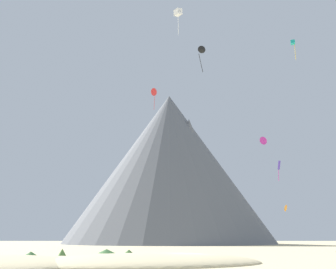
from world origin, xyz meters
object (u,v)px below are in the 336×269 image
(kite_indigo_mid, at_px, (279,167))
(kite_magenta_mid, at_px, (263,141))
(kite_black_high, at_px, (202,50))
(kite_teal_high, at_px, (293,43))
(bush_near_right, at_px, (31,253))
(kite_red_high, at_px, (154,92))
(bush_ridge_crest, at_px, (29,258))
(kite_orange_low, at_px, (285,208))
(bush_near_left, at_px, (62,252))
(kite_white_high, at_px, (178,13))
(rock_massif, at_px, (171,170))
(bush_mid_center, at_px, (129,252))
(bush_scatter_east, at_px, (107,251))

(kite_indigo_mid, xyz_separation_m, kite_magenta_mid, (3.12, 20.96, 9.94))
(kite_magenta_mid, distance_m, kite_black_high, 36.06)
(kite_teal_high, bearing_deg, kite_indigo_mid, -176.74)
(bush_near_right, height_order, kite_red_high, kite_red_high)
(bush_ridge_crest, distance_m, kite_black_high, 39.93)
(kite_orange_low, bearing_deg, kite_magenta_mid, -145.60)
(bush_near_left, relative_size, bush_ridge_crest, 0.45)
(bush_near_right, bearing_deg, kite_white_high, 10.17)
(kite_teal_high, relative_size, kite_indigo_mid, 1.14)
(bush_near_right, distance_m, rock_massif, 94.38)
(bush_near_left, relative_size, kite_indigo_mid, 0.29)
(bush_ridge_crest, bearing_deg, kite_indigo_mid, 36.74)
(kite_indigo_mid, xyz_separation_m, kite_black_high, (-14.12, -9.86, 17.26))
(bush_ridge_crest, relative_size, kite_orange_low, 1.81)
(bush_mid_center, height_order, kite_orange_low, kite_orange_low)
(bush_near_right, bearing_deg, bush_scatter_east, 39.64)
(bush_near_right, bearing_deg, rock_massif, 77.16)
(bush_mid_center, distance_m, kite_indigo_mid, 31.14)
(rock_massif, bearing_deg, kite_black_high, -87.92)
(kite_magenta_mid, bearing_deg, kite_white_high, 37.30)
(bush_near_right, bearing_deg, kite_orange_low, 25.88)
(bush_near_right, relative_size, bush_ridge_crest, 0.70)
(rock_massif, bearing_deg, bush_near_right, -102.84)
(kite_white_high, bearing_deg, kite_black_high, 60.34)
(bush_ridge_crest, distance_m, kite_orange_low, 47.63)
(bush_near_right, bearing_deg, kite_red_high, 67.03)
(bush_mid_center, bearing_deg, kite_black_high, 15.75)
(kite_teal_high, bearing_deg, bush_near_left, -142.12)
(bush_scatter_east, relative_size, kite_magenta_mid, 1.31)
(bush_mid_center, height_order, kite_black_high, kite_black_high)
(bush_mid_center, distance_m, rock_massif, 91.36)
(kite_teal_high, xyz_separation_m, kite_black_high, (-18.15, -8.77, -6.18))
(kite_white_high, bearing_deg, rock_massif, 139.55)
(bush_near_right, distance_m, kite_magenta_mid, 58.56)
(kite_teal_high, height_order, kite_indigo_mid, kite_teal_high)
(rock_massif, relative_size, kite_black_high, 21.92)
(bush_mid_center, bearing_deg, bush_near_left, -170.59)
(bush_ridge_crest, distance_m, rock_massif, 104.34)
(bush_near_left, distance_m, bush_near_right, 4.11)
(kite_teal_high, bearing_deg, bush_mid_center, -139.36)
(bush_near_left, bearing_deg, kite_black_high, 12.98)
(kite_indigo_mid, bearing_deg, kite_white_high, 36.45)
(bush_scatter_east, bearing_deg, kite_indigo_mid, 13.33)
(kite_orange_low, height_order, kite_red_high, kite_red_high)
(bush_ridge_crest, height_order, rock_massif, rock_massif)
(bush_near_left, xyz_separation_m, kite_red_high, (10.65, 35.04, 35.53))
(bush_near_left, height_order, bush_mid_center, bush_near_left)
(bush_mid_center, bearing_deg, bush_near_right, -174.68)
(kite_red_high, bearing_deg, kite_white_high, 53.89)
(bush_mid_center, bearing_deg, kite_red_high, 86.30)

